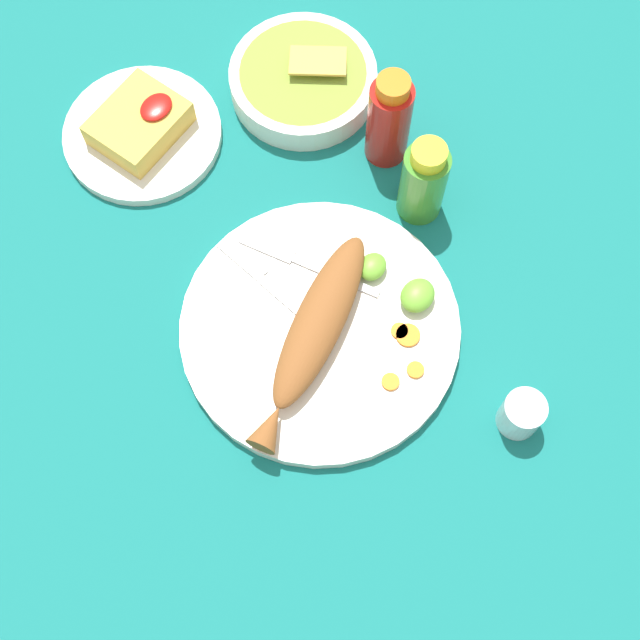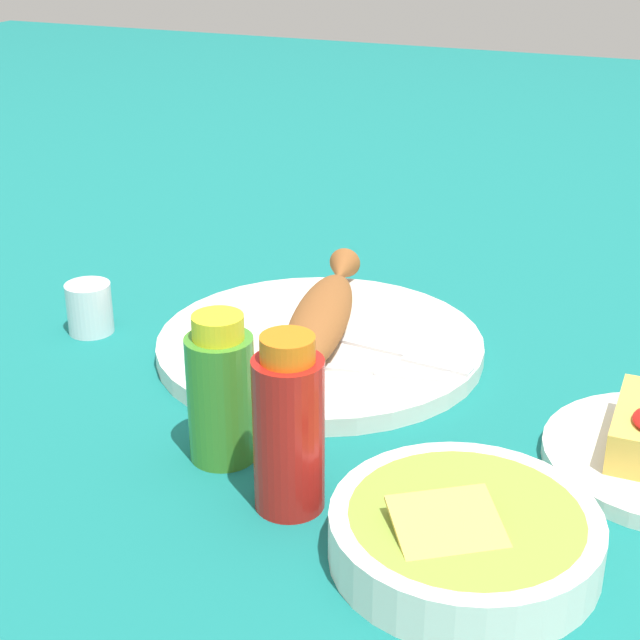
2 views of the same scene
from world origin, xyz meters
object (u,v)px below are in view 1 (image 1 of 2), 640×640
(main_plate, at_px, (320,329))
(side_plate_fries, at_px, (143,134))
(fork_far, at_px, (300,261))
(hot_sauce_bottle_green, at_px, (422,180))
(hot_sauce_bottle_red, at_px, (389,120))
(salt_cup, at_px, (521,415))
(fried_fish, at_px, (315,331))
(fork_near, at_px, (268,281))
(guacamole_bowl, at_px, (303,79))

(main_plate, relative_size, side_plate_fries, 1.62)
(fork_far, xyz_separation_m, hot_sauce_bottle_green, (0.16, -0.07, 0.04))
(hot_sauce_bottle_red, xyz_separation_m, side_plate_fries, (-0.17, 0.27, -0.06))
(fork_far, height_order, hot_sauce_bottle_green, hot_sauce_bottle_green)
(salt_cup, bearing_deg, fried_fish, 103.81)
(hot_sauce_bottle_red, bearing_deg, side_plate_fries, 122.61)
(hot_sauce_bottle_red, bearing_deg, main_plate, -162.42)
(fork_near, xyz_separation_m, fork_far, (0.04, -0.01, 0.00))
(main_plate, xyz_separation_m, hot_sauce_bottle_green, (0.21, 0.00, 0.05))
(fork_far, distance_m, hot_sauce_bottle_red, 0.21)
(side_plate_fries, distance_m, guacamole_bowl, 0.22)
(main_plate, bearing_deg, fork_far, 52.41)
(fried_fish, bearing_deg, hot_sauce_bottle_green, -11.06)
(hot_sauce_bottle_red, distance_m, guacamole_bowl, 0.15)
(fried_fish, height_order, fork_near, fried_fish)
(hot_sauce_bottle_red, xyz_separation_m, hot_sauce_bottle_green, (-0.04, -0.08, -0.01))
(main_plate, distance_m, fork_near, 0.09)
(hot_sauce_bottle_red, height_order, salt_cup, hot_sauce_bottle_red)
(guacamole_bowl, bearing_deg, salt_cup, -115.32)
(salt_cup, bearing_deg, main_plate, 100.31)
(fork_near, distance_m, salt_cup, 0.34)
(hot_sauce_bottle_green, height_order, salt_cup, hot_sauce_bottle_green)
(hot_sauce_bottle_green, relative_size, side_plate_fries, 0.63)
(side_plate_fries, relative_size, guacamole_bowl, 1.06)
(hot_sauce_bottle_red, bearing_deg, fried_fish, -162.70)
(fried_fish, height_order, guacamole_bowl, fried_fish)
(fork_far, relative_size, guacamole_bowl, 0.94)
(hot_sauce_bottle_green, xyz_separation_m, side_plate_fries, (-0.13, 0.35, -0.05))
(salt_cup, xyz_separation_m, side_plate_fries, (0.04, 0.60, -0.02))
(fork_near, bearing_deg, main_plate, 179.82)
(fried_fish, distance_m, salt_cup, 0.25)
(fried_fish, bearing_deg, guacamole_bowl, 26.15)
(fried_fish, distance_m, hot_sauce_bottle_red, 0.29)
(fork_far, distance_m, guacamole_bowl, 0.26)
(hot_sauce_bottle_green, distance_m, salt_cup, 0.30)
(side_plate_fries, bearing_deg, hot_sauce_bottle_red, -57.39)
(fried_fish, distance_m, guacamole_bowl, 0.36)
(hot_sauce_bottle_green, xyz_separation_m, guacamole_bowl, (0.06, 0.22, -0.04))
(fried_fish, bearing_deg, fork_far, 34.25)
(fork_near, distance_m, fork_far, 0.05)
(hot_sauce_bottle_red, bearing_deg, fork_far, -176.87)
(main_plate, distance_m, salt_cup, 0.25)
(fork_far, height_order, side_plate_fries, fork_far)
(fork_far, bearing_deg, fork_near, 60.18)
(fork_near, xyz_separation_m, salt_cup, (0.04, -0.33, 0.00))
(fried_fish, xyz_separation_m, hot_sauce_bottle_red, (0.27, 0.08, 0.03))
(hot_sauce_bottle_red, xyz_separation_m, guacamole_bowl, (0.01, 0.14, -0.05))
(main_plate, distance_m, fried_fish, 0.03)
(fried_fish, bearing_deg, main_plate, -0.00)
(side_plate_fries, bearing_deg, fork_near, -105.69)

